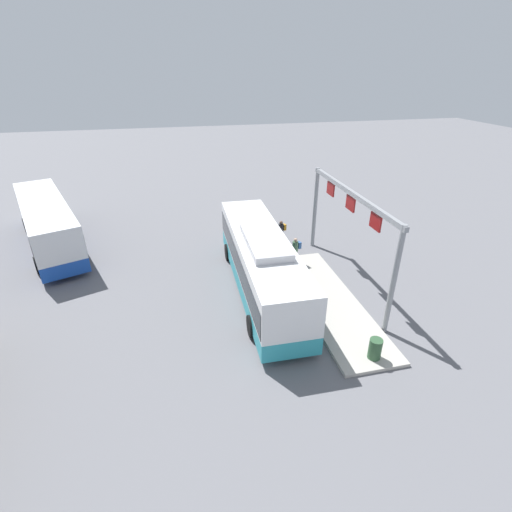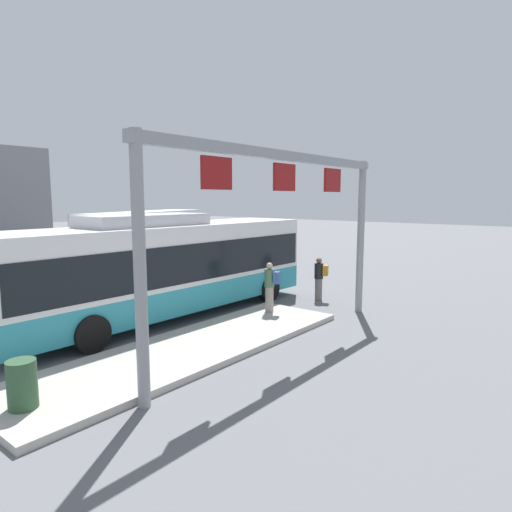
# 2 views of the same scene
# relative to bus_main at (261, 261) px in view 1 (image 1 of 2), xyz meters

# --- Properties ---
(ground_plane) EXTENTS (120.00, 120.00, 0.00)m
(ground_plane) POSITION_rel_bus_main_xyz_m (0.01, -0.00, -1.81)
(ground_plane) COLOR slate
(platform_curb) EXTENTS (10.00, 2.80, 0.16)m
(platform_curb) POSITION_rel_bus_main_xyz_m (-1.81, -3.10, -1.73)
(platform_curb) COLOR #B2ADA3
(platform_curb) RESTS_ON ground
(bus_main) EXTENTS (11.48, 2.84, 3.46)m
(bus_main) POSITION_rel_bus_main_xyz_m (0.00, 0.00, 0.00)
(bus_main) COLOR teal
(bus_main) RESTS_ON ground
(bus_background_right) EXTENTS (11.37, 6.31, 3.10)m
(bus_background_right) POSITION_rel_bus_main_xyz_m (8.35, 12.14, -0.03)
(bus_background_right) COLOR #1947AD
(bus_background_right) RESTS_ON ground
(person_boarding) EXTENTS (0.47, 0.59, 1.67)m
(person_boarding) POSITION_rel_bus_main_xyz_m (5.32, -2.66, -0.92)
(person_boarding) COLOR slate
(person_boarding) RESTS_ON ground
(person_waiting_near) EXTENTS (0.44, 0.59, 1.67)m
(person_waiting_near) POSITION_rel_bus_main_xyz_m (2.19, -2.61, -0.76)
(person_waiting_near) COLOR gray
(person_waiting_near) RESTS_ON platform_curb
(platform_sign_gantry) EXTENTS (9.58, 0.24, 5.20)m
(platform_sign_gantry) POSITION_rel_bus_main_xyz_m (0.07, -4.65, 1.96)
(platform_sign_gantry) COLOR gray
(platform_sign_gantry) RESTS_ON ground
(trash_bin) EXTENTS (0.52, 0.52, 0.90)m
(trash_bin) POSITION_rel_bus_main_xyz_m (-6.14, -3.24, -1.20)
(trash_bin) COLOR #2D5133
(trash_bin) RESTS_ON platform_curb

